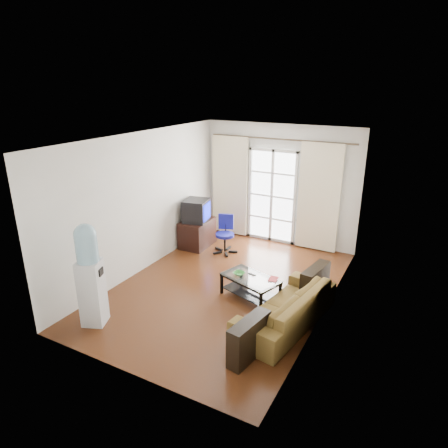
# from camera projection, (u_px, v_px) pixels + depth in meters

# --- Properties ---
(floor) EXTENTS (5.20, 5.20, 0.00)m
(floor) POSITION_uv_depth(u_px,v_px,m) (225.00, 287.00, 7.32)
(floor) COLOR #562C14
(floor) RESTS_ON ground
(ceiling) EXTENTS (5.20, 5.20, 0.00)m
(ceiling) POSITION_uv_depth(u_px,v_px,m) (225.00, 138.00, 6.40)
(ceiling) COLOR white
(ceiling) RESTS_ON wall_back
(wall_back) EXTENTS (3.60, 0.02, 2.70)m
(wall_back) POSITION_uv_depth(u_px,v_px,m) (279.00, 185.00, 9.01)
(wall_back) COLOR white
(wall_back) RESTS_ON floor
(wall_front) EXTENTS (3.60, 0.02, 2.70)m
(wall_front) POSITION_uv_depth(u_px,v_px,m) (122.00, 280.00, 4.70)
(wall_front) COLOR white
(wall_front) RESTS_ON floor
(wall_left) EXTENTS (0.02, 5.20, 2.70)m
(wall_left) POSITION_uv_depth(u_px,v_px,m) (143.00, 203.00, 7.66)
(wall_left) COLOR white
(wall_left) RESTS_ON floor
(wall_right) EXTENTS (0.02, 5.20, 2.70)m
(wall_right) POSITION_uv_depth(u_px,v_px,m) (330.00, 236.00, 6.05)
(wall_right) COLOR white
(wall_right) RESTS_ON floor
(french_door) EXTENTS (1.16, 0.06, 2.15)m
(french_door) POSITION_uv_depth(u_px,v_px,m) (272.00, 196.00, 9.12)
(french_door) COLOR white
(french_door) RESTS_ON wall_back
(curtain_rod) EXTENTS (3.30, 0.04, 0.04)m
(curtain_rod) POSITION_uv_depth(u_px,v_px,m) (280.00, 139.00, 8.58)
(curtain_rod) COLOR #4C3F2D
(curtain_rod) RESTS_ON wall_back
(curtain_left) EXTENTS (0.90, 0.07, 2.35)m
(curtain_left) POSITION_uv_depth(u_px,v_px,m) (230.00, 186.00, 9.50)
(curtain_left) COLOR #F6ECC6
(curtain_left) RESTS_ON curtain_rod
(curtain_right) EXTENTS (0.90, 0.07, 2.35)m
(curtain_right) POSITION_uv_depth(u_px,v_px,m) (319.00, 198.00, 8.54)
(curtain_right) COLOR #F6ECC6
(curtain_right) RESTS_ON curtain_rod
(radiator) EXTENTS (0.64, 0.12, 0.64)m
(radiator) POSITION_uv_depth(u_px,v_px,m) (309.00, 234.00, 8.92)
(radiator) COLOR #9B9B9E
(radiator) RESTS_ON floor
(sofa) EXTENTS (2.25, 1.42, 0.58)m
(sofa) POSITION_uv_depth(u_px,v_px,m) (286.00, 307.00, 6.13)
(sofa) COLOR brown
(sofa) RESTS_ON floor
(coffee_table) EXTENTS (1.10, 0.83, 0.40)m
(coffee_table) POSITION_uv_depth(u_px,v_px,m) (250.00, 285.00, 6.87)
(coffee_table) COLOR silver
(coffee_table) RESTS_ON floor
(bowl) EXTENTS (0.25, 0.25, 0.05)m
(bowl) POSITION_uv_depth(u_px,v_px,m) (239.00, 273.00, 6.91)
(bowl) COLOR #318732
(bowl) RESTS_ON coffee_table
(book) EXTENTS (0.19, 0.23, 0.02)m
(book) POSITION_uv_depth(u_px,v_px,m) (269.00, 278.00, 6.77)
(book) COLOR #A53714
(book) RESTS_ON coffee_table
(remote) EXTENTS (0.15, 0.07, 0.02)m
(remote) POSITION_uv_depth(u_px,v_px,m) (252.00, 274.00, 6.92)
(remote) COLOR black
(remote) RESTS_ON coffee_table
(tv_stand) EXTENTS (0.59, 0.86, 0.61)m
(tv_stand) POSITION_uv_depth(u_px,v_px,m) (197.00, 233.00, 9.06)
(tv_stand) COLOR black
(tv_stand) RESTS_ON floor
(crt_tv) EXTENTS (0.62, 0.62, 0.49)m
(crt_tv) POSITION_uv_depth(u_px,v_px,m) (195.00, 210.00, 8.83)
(crt_tv) COLOR black
(crt_tv) RESTS_ON tv_stand
(task_chair) EXTENTS (0.73, 0.73, 0.83)m
(task_chair) POSITION_uv_depth(u_px,v_px,m) (225.00, 241.00, 8.74)
(task_chair) COLOR black
(task_chair) RESTS_ON floor
(water_cooler) EXTENTS (0.44, 0.44, 1.64)m
(water_cooler) POSITION_uv_depth(u_px,v_px,m) (90.00, 273.00, 5.96)
(water_cooler) COLOR silver
(water_cooler) RESTS_ON floor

